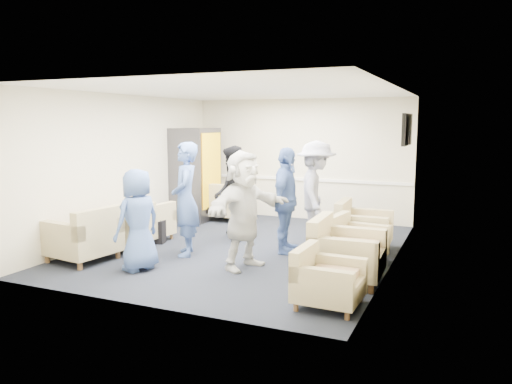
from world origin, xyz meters
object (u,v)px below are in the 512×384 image
at_px(armchair_right_midnear, 343,254).
at_px(armchair_left_near, 85,238).
at_px(armchair_right_far, 361,229).
at_px(person_mid_left, 185,199).
at_px(armchair_right_midfar, 354,243).
at_px(armchair_left_mid, 127,230).
at_px(person_front_right, 244,210).
at_px(armchair_left_far, 150,225).
at_px(person_front_left, 138,220).
at_px(person_mid_right, 286,201).
at_px(person_back_right, 316,193).
at_px(vending_machine, 196,174).
at_px(armchair_right_near, 325,282).
at_px(armchair_corner, 223,204).
at_px(person_back_left, 233,193).

bearing_deg(armchair_right_midnear, armchair_left_near, 97.11).
height_order(armchair_left_near, armchair_right_far, armchair_left_near).
bearing_deg(person_mid_left, armchair_right_midfar, 74.80).
bearing_deg(armchair_right_midnear, armchair_left_mid, 84.40).
bearing_deg(person_front_right, armchair_left_far, 87.36).
bearing_deg(person_front_left, armchair_left_near, -75.53).
relative_size(armchair_left_near, armchair_left_mid, 1.11).
height_order(armchair_right_far, person_mid_right, person_mid_right).
xyz_separation_m(armchair_left_mid, person_back_right, (2.88, 1.68, 0.60)).
bearing_deg(person_mid_right, person_front_right, 160.09).
relative_size(armchair_right_midfar, vending_machine, 0.43).
distance_m(armchair_right_midfar, person_front_right, 1.83).
distance_m(armchair_left_near, person_back_right, 3.98).
bearing_deg(armchair_right_near, armchair_right_midfar, 4.00).
xyz_separation_m(armchair_right_near, person_mid_left, (-2.74, 1.35, 0.63)).
xyz_separation_m(person_mid_left, person_mid_right, (1.47, 0.77, -0.05)).
relative_size(armchair_right_far, armchair_corner, 1.02).
height_order(armchair_right_midfar, armchair_right_far, armchair_right_far).
bearing_deg(vending_machine, armchair_right_far, -16.45).
bearing_deg(person_front_left, armchair_right_far, 149.61).
bearing_deg(armchair_right_far, armchair_right_near, -178.69).
relative_size(vending_machine, person_front_left, 1.36).
distance_m(armchair_left_near, armchair_right_midfar, 4.23).
height_order(armchair_right_midfar, vending_machine, vending_machine).
relative_size(armchair_left_near, person_mid_left, 0.56).
bearing_deg(person_front_right, armchair_right_midnear, -72.63).
bearing_deg(armchair_right_midfar, armchair_left_near, 119.72).
relative_size(armchair_left_near, armchair_right_near, 1.35).
bearing_deg(armchair_corner, person_mid_left, 104.99).
bearing_deg(person_front_left, person_front_right, 134.09).
bearing_deg(armchair_right_midnear, armchair_right_midfar, 1.32).
distance_m(armchair_left_near, armchair_right_near, 4.02).
distance_m(person_back_left, person_back_right, 1.53).
height_order(armchair_left_mid, armchair_right_far, armchair_right_far).
distance_m(armchair_left_near, person_back_left, 2.73).
height_order(armchair_left_near, armchair_right_midnear, armchair_right_midnear).
bearing_deg(armchair_right_far, armchair_corner, 65.52).
distance_m(armchair_left_far, person_front_left, 1.90).
bearing_deg(armchair_left_mid, armchair_left_near, -15.97).
xyz_separation_m(person_mid_right, person_front_right, (-0.28, -1.07, 0.00)).
relative_size(armchair_left_near, armchair_right_midnear, 1.07).
distance_m(armchair_left_mid, person_back_right, 3.38).
bearing_deg(person_mid_right, vending_machine, 50.65).
bearing_deg(person_back_left, person_mid_left, -43.25).
relative_size(armchair_left_mid, armchair_right_far, 1.02).
bearing_deg(armchair_corner, armchair_right_midfar, 146.03).
bearing_deg(armchair_corner, armchair_right_far, 157.10).
bearing_deg(armchair_right_far, vending_machine, 71.49).
height_order(armchair_left_near, person_front_left, person_front_left).
relative_size(armchair_right_near, armchair_right_midnear, 0.79).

